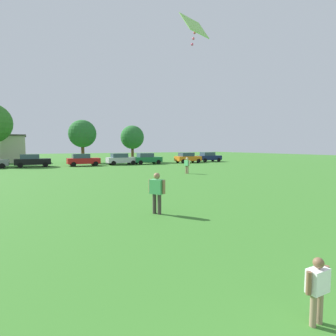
{
  "coord_description": "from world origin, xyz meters",
  "views": [
    {
      "loc": [
        -2.98,
        0.4,
        2.73
      ],
      "look_at": [
        1.22,
        8.65,
        1.99
      ],
      "focal_mm": 29.42,
      "sensor_mm": 36.0,
      "label": 1
    }
  ],
  "objects": [
    {
      "name": "adult_bystander",
      "position": [
        1.59,
        10.35,
        0.99
      ],
      "size": [
        0.54,
        0.7,
        1.67
      ],
      "rotation": [
        0.0,
        0.0,
        5.24
      ],
      "color": "#3F3833",
      "rests_on": "ground"
    },
    {
      "name": "bystander_near_trees",
      "position": [
        11.1,
        23.84,
        0.96
      ],
      "size": [
        0.4,
        0.76,
        1.62
      ],
      "rotation": [
        0.0,
        0.0,
        1.78
      ],
      "color": "#8C7259",
      "rests_on": "ground"
    },
    {
      "name": "tree_right",
      "position": [
        5.15,
        47.36,
        4.76
      ],
      "size": [
        4.53,
        4.53,
        7.05
      ],
      "color": "brown",
      "rests_on": "ground"
    },
    {
      "name": "child_kite_flyer",
      "position": [
        0.86,
        2.94,
        0.63
      ],
      "size": [
        0.5,
        0.2,
        1.06
      ],
      "rotation": [
        0.0,
        0.0,
        0.02
      ],
      "color": "#8C7259",
      "rests_on": "ground"
    },
    {
      "name": "parked_car_orange_5",
      "position": [
        20.51,
        39.29,
        0.86
      ],
      "size": [
        4.3,
        2.02,
        1.68
      ],
      "color": "orange",
      "rests_on": "ground"
    },
    {
      "name": "kite",
      "position": [
        2.8,
        9.54,
        7.2
      ],
      "size": [
        1.31,
        0.92,
        1.12
      ],
      "color": "#8CD859"
    },
    {
      "name": "parked_car_green_4",
      "position": [
        13.21,
        39.23,
        0.86
      ],
      "size": [
        4.3,
        2.02,
        1.68
      ],
      "color": "#196B38",
      "rests_on": "ground"
    },
    {
      "name": "ground_plane",
      "position": [
        0.0,
        30.0,
        0.0
      ],
      "size": [
        160.0,
        160.0,
        0.0
      ],
      "primitive_type": "plane",
      "color": "#387528"
    },
    {
      "name": "parked_car_black_1",
      "position": [
        -2.51,
        40.54,
        0.86
      ],
      "size": [
        4.3,
        2.02,
        1.68
      ],
      "color": "black",
      "rests_on": "ground"
    },
    {
      "name": "parked_car_navy_6",
      "position": [
        25.39,
        40.23,
        0.86
      ],
      "size": [
        4.3,
        2.02,
        1.68
      ],
      "color": "#141E4C",
      "rests_on": "ground"
    },
    {
      "name": "parked_car_silver_3",
      "position": [
        9.22,
        39.53,
        0.86
      ],
      "size": [
        4.3,
        2.02,
        1.68
      ],
      "color": "silver",
      "rests_on": "ground"
    },
    {
      "name": "tree_far_right",
      "position": [
        13.18,
        45.59,
        4.24
      ],
      "size": [
        4.03,
        4.03,
        6.29
      ],
      "color": "brown",
      "rests_on": "ground"
    },
    {
      "name": "parked_car_red_2",
      "position": [
        3.79,
        39.55,
        0.86
      ],
      "size": [
        4.3,
        2.02,
        1.68
      ],
      "color": "red",
      "rests_on": "ground"
    }
  ]
}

